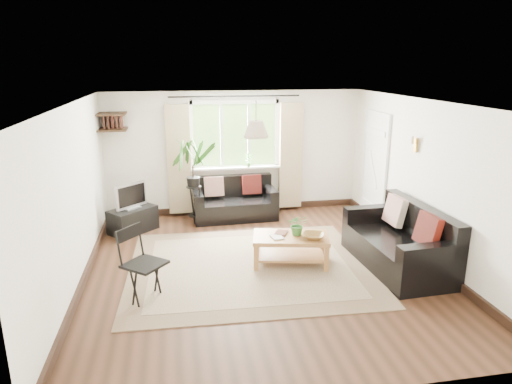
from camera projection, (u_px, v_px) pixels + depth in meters
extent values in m
plane|color=black|center=(261.00, 268.00, 6.72)|extent=(5.50, 5.50, 0.00)
plane|color=white|center=(261.00, 103.00, 6.06)|extent=(5.50, 5.50, 0.00)
cube|color=white|center=(235.00, 153.00, 8.99)|extent=(5.00, 0.02, 2.40)
cube|color=white|center=(323.00, 277.00, 3.79)|extent=(5.00, 0.02, 2.40)
cube|color=white|center=(74.00, 198.00, 5.97)|extent=(0.02, 5.50, 2.40)
cube|color=white|center=(425.00, 182.00, 6.81)|extent=(0.02, 5.50, 2.40)
cube|color=#BAA990|center=(249.00, 266.00, 6.75)|extent=(3.60, 3.12, 0.02)
cube|color=silver|center=(374.00, 169.00, 8.47)|extent=(0.06, 0.96, 2.06)
imported|color=#326D2B|center=(298.00, 225.00, 6.72)|extent=(0.33, 0.30, 0.32)
imported|color=olive|center=(313.00, 236.00, 6.60)|extent=(0.40, 0.40, 0.08)
imported|color=silver|center=(272.00, 238.00, 6.63)|extent=(0.19, 0.24, 0.02)
imported|color=#562E22|center=(276.00, 232.00, 6.84)|extent=(0.26, 0.28, 0.02)
cube|color=black|center=(133.00, 220.00, 8.10)|extent=(0.90, 0.88, 0.43)
imported|color=#2D6023|center=(249.00, 160.00, 8.96)|extent=(0.14, 0.10, 0.27)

